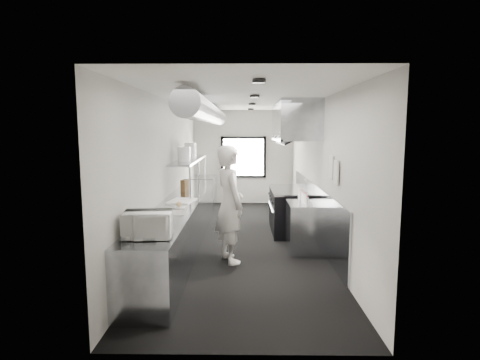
{
  "coord_description": "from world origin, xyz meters",
  "views": [
    {
      "loc": [
        0.03,
        -7.53,
        2.21
      ],
      "look_at": [
        -0.05,
        -0.2,
        1.25
      ],
      "focal_mm": 28.65,
      "sensor_mm": 36.0,
      "label": 1
    }
  ],
  "objects_px": {
    "deli_tub_a": "(146,227)",
    "plate_stack_c": "(190,151)",
    "squeeze_bottle_d": "(303,197)",
    "squeeze_bottle_c": "(304,199)",
    "microwave": "(148,224)",
    "squeeze_bottle_a": "(307,202)",
    "pass_shelf": "(190,160)",
    "plate_stack_a": "(184,154)",
    "squeeze_bottle_e": "(300,195)",
    "deli_tub_b": "(147,222)",
    "prep_counter": "(182,224)",
    "far_work_table": "(203,192)",
    "cutting_board": "(182,201)",
    "small_plate": "(179,207)",
    "squeeze_bottle_b": "(306,199)",
    "knife_block": "(185,185)",
    "plate_stack_d": "(192,150)",
    "line_cook": "(230,204)",
    "bottle_station": "(306,227)",
    "plate_stack_b": "(185,154)",
    "exhaust_hood": "(295,121)",
    "range": "(290,210)"
  },
  "relations": [
    {
      "from": "prep_counter",
      "to": "squeeze_bottle_a",
      "type": "xyz_separation_m",
      "value": [
        2.26,
        -0.55,
        0.53
      ]
    },
    {
      "from": "microwave",
      "to": "plate_stack_a",
      "type": "height_order",
      "value": "plate_stack_a"
    },
    {
      "from": "pass_shelf",
      "to": "plate_stack_c",
      "type": "bearing_deg",
      "value": 96.84
    },
    {
      "from": "microwave",
      "to": "plate_stack_c",
      "type": "xyz_separation_m",
      "value": [
        -0.06,
        4.16,
        0.68
      ]
    },
    {
      "from": "cutting_board",
      "to": "knife_block",
      "type": "xyz_separation_m",
      "value": [
        -0.13,
        1.2,
        0.11
      ]
    },
    {
      "from": "exhaust_hood",
      "to": "squeeze_bottle_d",
      "type": "height_order",
      "value": "exhaust_hood"
    },
    {
      "from": "plate_stack_a",
      "to": "line_cook",
      "type": "bearing_deg",
      "value": -57.62
    },
    {
      "from": "exhaust_hood",
      "to": "plate_stack_a",
      "type": "bearing_deg",
      "value": -171.06
    },
    {
      "from": "small_plate",
      "to": "squeeze_bottle_c",
      "type": "height_order",
      "value": "squeeze_bottle_c"
    },
    {
      "from": "bottle_station",
      "to": "plate_stack_c",
      "type": "bearing_deg",
      "value": 141.34
    },
    {
      "from": "line_cook",
      "to": "microwave",
      "type": "height_order",
      "value": "line_cook"
    },
    {
      "from": "deli_tub_a",
      "to": "small_plate",
      "type": "distance_m",
      "value": 1.5
    },
    {
      "from": "prep_counter",
      "to": "cutting_board",
      "type": "xyz_separation_m",
      "value": [
        0.02,
        -0.06,
        0.46
      ]
    },
    {
      "from": "deli_tub_a",
      "to": "plate_stack_c",
      "type": "xyz_separation_m",
      "value": [
        0.05,
        3.83,
        0.8
      ]
    },
    {
      "from": "plate_stack_a",
      "to": "squeeze_bottle_e",
      "type": "xyz_separation_m",
      "value": [
        2.3,
        -0.72,
        -0.72
      ]
    },
    {
      "from": "pass_shelf",
      "to": "knife_block",
      "type": "relative_size",
      "value": 12.23
    },
    {
      "from": "plate_stack_d",
      "to": "knife_block",
      "type": "bearing_deg",
      "value": -92.02
    },
    {
      "from": "deli_tub_b",
      "to": "prep_counter",
      "type": "bearing_deg",
      "value": 84.96
    },
    {
      "from": "far_work_table",
      "to": "cutting_board",
      "type": "bearing_deg",
      "value": -89.69
    },
    {
      "from": "plate_stack_a",
      "to": "squeeze_bottle_c",
      "type": "xyz_separation_m",
      "value": [
        2.32,
        -1.08,
        -0.73
      ]
    },
    {
      "from": "squeeze_bottle_c",
      "to": "squeeze_bottle_d",
      "type": "xyz_separation_m",
      "value": [
        0.01,
        0.17,
        0.01
      ]
    },
    {
      "from": "far_work_table",
      "to": "plate_stack_d",
      "type": "bearing_deg",
      "value": -92.89
    },
    {
      "from": "plate_stack_c",
      "to": "knife_block",
      "type": "bearing_deg",
      "value": -95.2
    },
    {
      "from": "pass_shelf",
      "to": "plate_stack_a",
      "type": "distance_m",
      "value": 0.69
    },
    {
      "from": "exhaust_hood",
      "to": "range",
      "type": "relative_size",
      "value": 1.38
    },
    {
      "from": "small_plate",
      "to": "deli_tub_a",
      "type": "bearing_deg",
      "value": -97.16
    },
    {
      "from": "microwave",
      "to": "squeeze_bottle_a",
      "type": "bearing_deg",
      "value": 35.21
    },
    {
      "from": "line_cook",
      "to": "plate_stack_a",
      "type": "bearing_deg",
      "value": 8.82
    },
    {
      "from": "line_cook",
      "to": "plate_stack_a",
      "type": "distance_m",
      "value": 2.01
    },
    {
      "from": "plate_stack_a",
      "to": "prep_counter",
      "type": "bearing_deg",
      "value": -85.22
    },
    {
      "from": "squeeze_bottle_d",
      "to": "squeeze_bottle_c",
      "type": "bearing_deg",
      "value": -92.99
    },
    {
      "from": "knife_block",
      "to": "plate_stack_a",
      "type": "relative_size",
      "value": 0.83
    },
    {
      "from": "line_cook",
      "to": "deli_tub_a",
      "type": "height_order",
      "value": "line_cook"
    },
    {
      "from": "plate_stack_a",
      "to": "squeeze_bottle_c",
      "type": "height_order",
      "value": "plate_stack_a"
    },
    {
      "from": "bottle_station",
      "to": "line_cook",
      "type": "distance_m",
      "value": 1.57
    },
    {
      "from": "deli_tub_b",
      "to": "small_plate",
      "type": "height_order",
      "value": "deli_tub_b"
    },
    {
      "from": "line_cook",
      "to": "plate_stack_b",
      "type": "bearing_deg",
      "value": 5.72
    },
    {
      "from": "knife_block",
      "to": "deli_tub_a",
      "type": "bearing_deg",
      "value": -75.38
    },
    {
      "from": "microwave",
      "to": "plate_stack_c",
      "type": "height_order",
      "value": "plate_stack_c"
    },
    {
      "from": "pass_shelf",
      "to": "small_plate",
      "type": "height_order",
      "value": "pass_shelf"
    },
    {
      "from": "microwave",
      "to": "squeeze_bottle_a",
      "type": "distance_m",
      "value": 2.97
    },
    {
      "from": "plate_stack_b",
      "to": "squeeze_bottle_d",
      "type": "relative_size",
      "value": 1.64
    },
    {
      "from": "range",
      "to": "line_cook",
      "type": "xyz_separation_m",
      "value": [
        -1.25,
        -1.95,
        0.51
      ]
    },
    {
      "from": "squeeze_bottle_a",
      "to": "squeeze_bottle_d",
      "type": "bearing_deg",
      "value": 90.11
    },
    {
      "from": "plate_stack_c",
      "to": "squeeze_bottle_b",
      "type": "xyz_separation_m",
      "value": [
        2.34,
        -2.01,
        -0.75
      ]
    },
    {
      "from": "far_work_table",
      "to": "squeeze_bottle_e",
      "type": "height_order",
      "value": "squeeze_bottle_e"
    },
    {
      "from": "small_plate",
      "to": "squeeze_bottle_b",
      "type": "distance_m",
      "value": 2.23
    },
    {
      "from": "deli_tub_b",
      "to": "squeeze_bottle_a",
      "type": "relative_size",
      "value": 0.85
    },
    {
      "from": "bottle_station",
      "to": "plate_stack_b",
      "type": "height_order",
      "value": "plate_stack_b"
    },
    {
      "from": "plate_stack_c",
      "to": "squeeze_bottle_a",
      "type": "bearing_deg",
      "value": -43.96
    }
  ]
}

